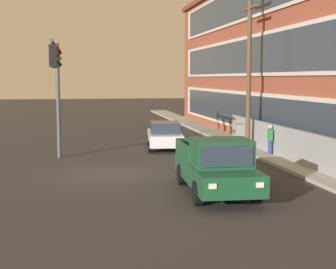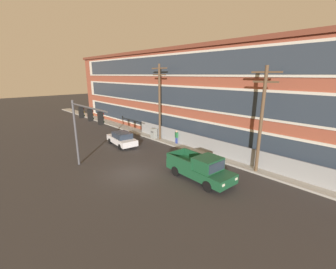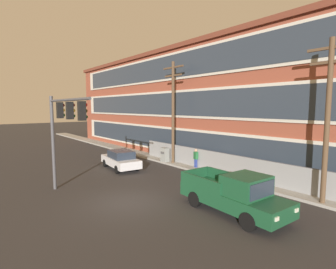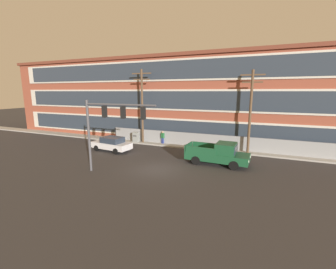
{
  "view_description": "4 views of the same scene",
  "coord_description": "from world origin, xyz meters",
  "views": [
    {
      "loc": [
        21.74,
        -1.5,
        4.07
      ],
      "look_at": [
        1.5,
        2.13,
        1.8
      ],
      "focal_mm": 55.0,
      "sensor_mm": 36.0,
      "label": 1
    },
    {
      "loc": [
        14.56,
        -9.27,
        7.91
      ],
      "look_at": [
        1.84,
        2.4,
        3.27
      ],
      "focal_mm": 24.0,
      "sensor_mm": 36.0,
      "label": 2
    },
    {
      "loc": [
        12.11,
        -6.85,
        5.14
      ],
      "look_at": [
        0.36,
        2.54,
        3.56
      ],
      "focal_mm": 28.0,
      "sensor_mm": 36.0,
      "label": 3
    },
    {
      "loc": [
        7.86,
        -16.32,
        6.5
      ],
      "look_at": [
        -0.37,
        3.36,
        2.37
      ],
      "focal_mm": 24.0,
      "sensor_mm": 36.0,
      "label": 4
    }
  ],
  "objects": [
    {
      "name": "ground_plane",
      "position": [
        0.0,
        0.0,
        0.0
      ],
      "size": [
        160.0,
        160.0,
        0.0
      ],
      "primitive_type": "plane",
      "color": "#333030"
    },
    {
      "name": "utility_pole_near_corner",
      "position": [
        -5.74,
        7.99,
        5.03
      ],
      "size": [
        2.56,
        0.26,
        9.08
      ],
      "color": "brown",
      "rests_on": "ground"
    },
    {
      "name": "sedan_white",
      "position": [
        -7.15,
        3.48,
        0.8
      ],
      "size": [
        4.67,
        2.32,
        1.56
      ],
      "color": "silver",
      "rests_on": "ground"
    },
    {
      "name": "sidewalk_building_side",
      "position": [
        0.0,
        8.36,
        0.08
      ],
      "size": [
        80.0,
        1.85,
        0.16
      ],
      "primitive_type": "cube",
      "color": "#9E9B93",
      "rests_on": "ground"
    },
    {
      "name": "traffic_signal_mast",
      "position": [
        -2.9,
        -2.38,
        4.28
      ],
      "size": [
        6.13,
        0.43,
        5.82
      ],
      "color": "#4C4C51",
      "rests_on": "ground"
    },
    {
      "name": "electrical_cabinet",
      "position": [
        -6.6,
        7.74,
        0.71
      ],
      "size": [
        0.72,
        0.57,
        1.43
      ],
      "color": "#939993",
      "rests_on": "ground"
    },
    {
      "name": "chain_link_fence",
      "position": [
        5.0,
        8.49,
        0.88
      ],
      "size": [
        30.38,
        0.06,
        1.73
      ],
      "color": "gray",
      "rests_on": "ground"
    },
    {
      "name": "pickup_truck_dark_green",
      "position": [
        4.56,
        3.31,
        0.96
      ],
      "size": [
        5.66,
        2.37,
        2.02
      ],
      "color": "#194C2D",
      "rests_on": "ground"
    },
    {
      "name": "pedestrian_near_cabinet",
      "position": [
        -3.15,
        8.3,
        0.97
      ],
      "size": [
        0.45,
        0.34,
        1.69
      ],
      "color": "navy",
      "rests_on": "ground"
    },
    {
      "name": "brick_mill_building",
      "position": [
        -3.18,
        15.04,
        5.48
      ],
      "size": [
        52.06,
        12.11,
        10.93
      ],
      "color": "brown",
      "rests_on": "ground"
    },
    {
      "name": "utility_pole_midblock",
      "position": [
        6.79,
        7.76,
        4.72
      ],
      "size": [
        2.32,
        0.26,
        8.57
      ],
      "color": "brown",
      "rests_on": "ground"
    }
  ]
}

